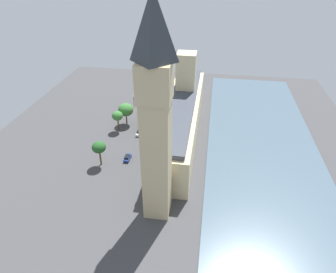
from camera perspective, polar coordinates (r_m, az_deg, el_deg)
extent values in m
plane|color=#424244|center=(118.62, 1.56, 0.43)|extent=(142.34, 142.34, 0.00)
cube|color=#475B6B|center=(119.68, 17.40, -0.82)|extent=(40.28, 128.11, 0.25)
cube|color=#CCBA8E|center=(115.12, 2.59, 3.11)|extent=(12.62, 72.34, 13.05)
cube|color=#CCBA8E|center=(123.30, 3.40, 9.27)|extent=(7.56, 7.56, 29.02)
cube|color=#383D47|center=(111.75, 2.68, 6.40)|extent=(9.59, 69.45, 1.60)
cone|color=#CCBA8E|center=(142.10, 1.81, 12.33)|extent=(1.20, 1.20, 2.28)
cone|color=#CCBA8E|center=(127.08, 0.86, 9.83)|extent=(1.20, 1.20, 2.04)
cone|color=#CCBA8E|center=(112.16, -0.33, 6.92)|extent=(1.20, 1.20, 2.98)
cone|color=#CCBA8E|center=(98.18, -1.84, 2.62)|extent=(1.20, 1.20, 1.86)
cone|color=#CCBA8E|center=(84.34, -3.86, -2.41)|extent=(1.20, 1.20, 3.14)
cube|color=tan|center=(75.24, -2.17, -4.87)|extent=(6.75, 6.75, 34.18)
cube|color=tan|center=(64.62, -2.57, 10.53)|extent=(7.42, 7.42, 8.81)
cylinder|color=silver|center=(65.45, -5.94, 10.67)|extent=(0.25, 5.13, 5.13)
torus|color=black|center=(65.45, -5.94, 10.67)|extent=(0.24, 5.37, 5.37)
cylinder|color=silver|center=(68.15, -1.93, 11.71)|extent=(5.13, 0.25, 5.13)
torus|color=black|center=(68.15, -1.93, 11.71)|extent=(5.37, 0.24, 5.37)
pyramid|color=#2D3338|center=(61.31, -2.84, 20.58)|extent=(7.42, 7.42, 14.23)
cube|color=gold|center=(134.37, -2.58, 4.82)|extent=(1.89, 4.35, 0.75)
cube|color=black|center=(134.24, -2.57, 5.13)|extent=(1.56, 2.44, 0.65)
cylinder|color=black|center=(133.20, -2.33, 4.39)|extent=(0.26, 0.68, 0.68)
cylinder|color=black|center=(133.48, -3.03, 4.43)|extent=(0.26, 0.68, 0.68)
cylinder|color=black|center=(135.61, -2.13, 4.93)|extent=(0.26, 0.68, 0.68)
cylinder|color=black|center=(135.88, -2.82, 4.97)|extent=(0.26, 0.68, 0.68)
cube|color=red|center=(124.21, -4.09, 3.34)|extent=(2.98, 10.60, 4.20)
cube|color=black|center=(124.17, -4.09, 3.38)|extent=(3.02, 10.21, 0.70)
cylinder|color=black|center=(128.58, -4.28, 3.33)|extent=(0.40, 1.11, 1.10)
cylinder|color=black|center=(128.21, -3.27, 3.28)|extent=(0.40, 1.11, 1.10)
cylinder|color=black|center=(122.31, -4.87, 1.68)|extent=(0.40, 1.11, 1.10)
cylinder|color=black|center=(121.93, -3.81, 1.62)|extent=(0.40, 1.11, 1.10)
cube|color=silver|center=(118.58, -5.55, 0.67)|extent=(1.92, 4.32, 0.75)
cube|color=black|center=(118.40, -5.54, 1.01)|extent=(1.59, 2.43, 0.65)
cylinder|color=black|center=(117.46, -5.31, 0.13)|extent=(0.26, 0.68, 0.68)
cylinder|color=black|center=(117.86, -6.10, 0.21)|extent=(0.26, 0.68, 0.68)
cylinder|color=black|center=(119.70, -4.98, 0.82)|extent=(0.26, 0.68, 0.68)
cylinder|color=black|center=(120.11, -5.76, 0.89)|extent=(0.26, 0.68, 0.68)
cube|color=navy|center=(105.15, -7.78, -4.08)|extent=(1.86, 4.33, 0.75)
cube|color=black|center=(104.57, -7.84, -3.84)|extent=(1.54, 2.43, 0.65)
cylinder|color=black|center=(106.64, -7.98, -3.77)|extent=(0.26, 0.68, 0.68)
cylinder|color=black|center=(106.21, -7.13, -3.86)|extent=(0.26, 0.68, 0.68)
cylinder|color=black|center=(104.54, -8.41, -4.64)|extent=(0.26, 0.68, 0.68)
cylinder|color=black|center=(104.10, -7.55, -4.74)|extent=(0.26, 0.68, 0.68)
cylinder|color=maroon|center=(133.51, -0.90, 4.66)|extent=(0.50, 0.50, 1.42)
sphere|color=beige|center=(133.12, -0.90, 4.98)|extent=(0.27, 0.27, 0.27)
cube|color=gray|center=(133.22, -0.92, 4.63)|extent=(0.33, 0.12, 0.26)
cylinder|color=black|center=(101.22, -4.56, -5.50)|extent=(0.61, 0.61, 1.38)
sphere|color=#8C6647|center=(100.72, -4.58, -5.13)|extent=(0.26, 0.26, 0.26)
cube|color=maroon|center=(100.95, -4.52, -5.57)|extent=(0.33, 0.23, 0.25)
cylinder|color=#336B60|center=(120.83, -1.92, 1.45)|extent=(0.56, 0.56, 1.38)
sphere|color=#8C6647|center=(120.41, -1.92, 1.79)|extent=(0.27, 0.27, 0.27)
cube|color=#336B60|center=(120.90, -2.04, 1.51)|extent=(0.18, 0.33, 0.25)
cylinder|color=brown|center=(121.81, -9.51, 2.23)|extent=(0.56, 0.56, 4.95)
ellipsoid|color=#387533|center=(119.83, -9.69, 3.94)|extent=(4.41, 4.41, 3.75)
cylinder|color=brown|center=(103.42, -12.84, -4.04)|extent=(0.56, 0.56, 5.33)
ellipsoid|color=#235623|center=(100.94, -13.13, -2.02)|extent=(4.63, 4.63, 3.93)
cylinder|color=brown|center=(126.14, -7.95, 3.31)|extent=(0.56, 0.56, 4.25)
ellipsoid|color=#387533|center=(124.08, -8.10, 5.11)|extent=(6.23, 6.23, 5.29)
cylinder|color=black|center=(139.96, -6.59, 6.63)|extent=(0.18, 0.18, 5.02)
sphere|color=#F2EAC6|center=(138.78, -6.66, 7.67)|extent=(0.56, 0.56, 0.56)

